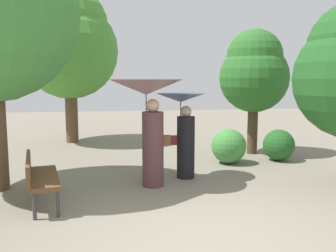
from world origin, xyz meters
TOP-DOWN VIEW (x-y plane):
  - ground_plane at (0.00, 0.00)m, footprint 40.00×40.00m
  - person_left at (-0.47, 2.49)m, footprint 1.43×1.43m
  - person_right at (0.33, 2.97)m, footprint 1.03×1.03m
  - park_bench at (-2.40, 1.66)m, footprint 0.77×1.57m
  - tree_near_left at (-2.48, 7.95)m, footprint 3.17×3.17m
  - tree_mid_right at (2.80, 5.21)m, footprint 1.93×1.93m
  - bush_path_right at (3.13, 4.23)m, footprint 0.82×0.82m
  - bush_behind_bench at (1.74, 4.12)m, footprint 0.87×0.87m

SIDE VIEW (x-z plane):
  - ground_plane at x=0.00m, z-range 0.00..0.00m
  - bush_path_right at x=3.13m, z-range 0.00..0.82m
  - bush_behind_bench at x=1.74m, z-range 0.00..0.87m
  - park_bench at x=-2.40m, z-range 0.10..0.93m
  - person_right at x=0.33m, z-range 0.30..2.11m
  - person_left at x=-0.47m, z-range 0.53..2.64m
  - tree_mid_right at x=2.80m, z-range 0.58..4.08m
  - tree_near_left at x=-2.48m, z-range 0.74..5.88m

